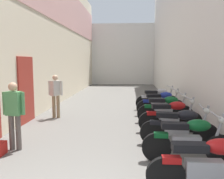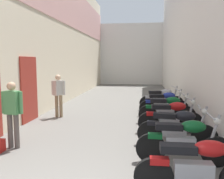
{
  "view_description": "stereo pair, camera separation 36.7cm",
  "coord_description": "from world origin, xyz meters",
  "px_view_note": "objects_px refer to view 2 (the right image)",
  "views": [
    {
      "loc": [
        0.67,
        -1.95,
        2.02
      ],
      "look_at": [
        0.14,
        5.0,
        1.21
      ],
      "focal_mm": 37.75,
      "sensor_mm": 36.0,
      "label": 1
    },
    {
      "loc": [
        1.03,
        -1.91,
        2.02
      ],
      "look_at": [
        0.14,
        5.0,
        1.21
      ],
      "focal_mm": 37.75,
      "sensor_mm": 36.0,
      "label": 2
    }
  ],
  "objects_px": {
    "motorcycle_sixth": "(164,103)",
    "motorcycle_third": "(177,127)",
    "motorcycle_second": "(184,140)",
    "motorcycle_fifth": "(167,109)",
    "pedestrian_mid_alley": "(12,110)",
    "motorcycle_seventh": "(162,98)",
    "pedestrian_further_down": "(59,92)",
    "motorcycle_nearest": "(198,166)",
    "motorcycle_fourth": "(171,116)"
  },
  "relations": [
    {
      "from": "motorcycle_sixth",
      "to": "motorcycle_third",
      "type": "bearing_deg",
      "value": -90.0
    },
    {
      "from": "motorcycle_second",
      "to": "motorcycle_fifth",
      "type": "distance_m",
      "value": 3.13
    },
    {
      "from": "pedestrian_mid_alley",
      "to": "motorcycle_second",
      "type": "bearing_deg",
      "value": -6.42
    },
    {
      "from": "motorcycle_fifth",
      "to": "motorcycle_second",
      "type": "bearing_deg",
      "value": -90.0
    },
    {
      "from": "motorcycle_third",
      "to": "motorcycle_sixth",
      "type": "bearing_deg",
      "value": 90.0
    },
    {
      "from": "motorcycle_seventh",
      "to": "pedestrian_further_down",
      "type": "relative_size",
      "value": 1.18
    },
    {
      "from": "motorcycle_third",
      "to": "motorcycle_fifth",
      "type": "xyz_separation_m",
      "value": [
        0.0,
        2.2,
        0.0
      ]
    },
    {
      "from": "motorcycle_second",
      "to": "motorcycle_seventh",
      "type": "distance_m",
      "value": 5.37
    },
    {
      "from": "motorcycle_third",
      "to": "motorcycle_sixth",
      "type": "xyz_separation_m",
      "value": [
        0.0,
        3.33,
        0.0
      ]
    },
    {
      "from": "motorcycle_second",
      "to": "motorcycle_sixth",
      "type": "height_order",
      "value": "same"
    },
    {
      "from": "motorcycle_nearest",
      "to": "motorcycle_third",
      "type": "relative_size",
      "value": 1.0
    },
    {
      "from": "motorcycle_fourth",
      "to": "pedestrian_further_down",
      "type": "xyz_separation_m",
      "value": [
        -3.86,
        1.49,
        0.42
      ]
    },
    {
      "from": "motorcycle_seventh",
      "to": "pedestrian_mid_alley",
      "type": "distance_m",
      "value": 6.25
    },
    {
      "from": "motorcycle_fourth",
      "to": "motorcycle_fifth",
      "type": "xyz_separation_m",
      "value": [
        0.0,
        1.03,
        0.0
      ]
    },
    {
      "from": "motorcycle_third",
      "to": "motorcycle_seventh",
      "type": "distance_m",
      "value": 4.43
    },
    {
      "from": "motorcycle_second",
      "to": "motorcycle_third",
      "type": "xyz_separation_m",
      "value": [
        -0.0,
        0.93,
        0.0
      ]
    },
    {
      "from": "motorcycle_fourth",
      "to": "pedestrian_mid_alley",
      "type": "bearing_deg",
      "value": -156.32
    },
    {
      "from": "motorcycle_fifth",
      "to": "pedestrian_further_down",
      "type": "height_order",
      "value": "pedestrian_further_down"
    },
    {
      "from": "motorcycle_second",
      "to": "motorcycle_seventh",
      "type": "bearing_deg",
      "value": 90.0
    },
    {
      "from": "motorcycle_third",
      "to": "pedestrian_mid_alley",
      "type": "relative_size",
      "value": 1.17
    },
    {
      "from": "motorcycle_second",
      "to": "motorcycle_fifth",
      "type": "xyz_separation_m",
      "value": [
        0.0,
        3.13,
        0.0
      ]
    },
    {
      "from": "motorcycle_third",
      "to": "pedestrian_further_down",
      "type": "xyz_separation_m",
      "value": [
        -3.86,
        2.66,
        0.42
      ]
    },
    {
      "from": "motorcycle_third",
      "to": "motorcycle_fourth",
      "type": "distance_m",
      "value": 1.17
    },
    {
      "from": "motorcycle_fourth",
      "to": "pedestrian_mid_alley",
      "type": "height_order",
      "value": "pedestrian_mid_alley"
    },
    {
      "from": "motorcycle_sixth",
      "to": "pedestrian_mid_alley",
      "type": "relative_size",
      "value": 1.18
    },
    {
      "from": "motorcycle_nearest",
      "to": "motorcycle_fourth",
      "type": "height_order",
      "value": "same"
    },
    {
      "from": "motorcycle_nearest",
      "to": "pedestrian_further_down",
      "type": "relative_size",
      "value": 1.18
    },
    {
      "from": "motorcycle_second",
      "to": "pedestrian_mid_alley",
      "type": "xyz_separation_m",
      "value": [
        -3.81,
        0.43,
        0.42
      ]
    },
    {
      "from": "motorcycle_sixth",
      "to": "motorcycle_seventh",
      "type": "bearing_deg",
      "value": 90.0
    },
    {
      "from": "motorcycle_fifth",
      "to": "motorcycle_seventh",
      "type": "relative_size",
      "value": 1.0
    },
    {
      "from": "motorcycle_third",
      "to": "pedestrian_mid_alley",
      "type": "bearing_deg",
      "value": -172.48
    },
    {
      "from": "motorcycle_second",
      "to": "motorcycle_third",
      "type": "relative_size",
      "value": 1.0
    },
    {
      "from": "motorcycle_fourth",
      "to": "motorcycle_fifth",
      "type": "distance_m",
      "value": 1.03
    },
    {
      "from": "motorcycle_third",
      "to": "motorcycle_fifth",
      "type": "height_order",
      "value": "same"
    },
    {
      "from": "motorcycle_seventh",
      "to": "motorcycle_fourth",
      "type": "bearing_deg",
      "value": -90.0
    },
    {
      "from": "motorcycle_sixth",
      "to": "motorcycle_seventh",
      "type": "xyz_separation_m",
      "value": [
        0.0,
        1.11,
        0.0
      ]
    },
    {
      "from": "motorcycle_third",
      "to": "motorcycle_fifth",
      "type": "distance_m",
      "value": 2.2
    },
    {
      "from": "motorcycle_third",
      "to": "motorcycle_seventh",
      "type": "relative_size",
      "value": 1.0
    },
    {
      "from": "motorcycle_nearest",
      "to": "motorcycle_fifth",
      "type": "distance_m",
      "value": 4.31
    },
    {
      "from": "motorcycle_sixth",
      "to": "pedestrian_further_down",
      "type": "height_order",
      "value": "pedestrian_further_down"
    },
    {
      "from": "motorcycle_fourth",
      "to": "motorcycle_seventh",
      "type": "bearing_deg",
      "value": 90.0
    },
    {
      "from": "motorcycle_second",
      "to": "motorcycle_fourth",
      "type": "relative_size",
      "value": 1.0
    },
    {
      "from": "motorcycle_fifth",
      "to": "motorcycle_fourth",
      "type": "bearing_deg",
      "value": -90.0
    },
    {
      "from": "motorcycle_third",
      "to": "motorcycle_sixth",
      "type": "relative_size",
      "value": 1.0
    },
    {
      "from": "motorcycle_fourth",
      "to": "motorcycle_third",
      "type": "bearing_deg",
      "value": -90.0
    },
    {
      "from": "motorcycle_fourth",
      "to": "motorcycle_seventh",
      "type": "relative_size",
      "value": 1.0
    },
    {
      "from": "motorcycle_sixth",
      "to": "pedestrian_further_down",
      "type": "distance_m",
      "value": 3.94
    },
    {
      "from": "motorcycle_nearest",
      "to": "motorcycle_second",
      "type": "distance_m",
      "value": 1.18
    },
    {
      "from": "motorcycle_nearest",
      "to": "motorcycle_fourth",
      "type": "bearing_deg",
      "value": 90.0
    },
    {
      "from": "motorcycle_third",
      "to": "motorcycle_fifth",
      "type": "bearing_deg",
      "value": 90.0
    }
  ]
}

